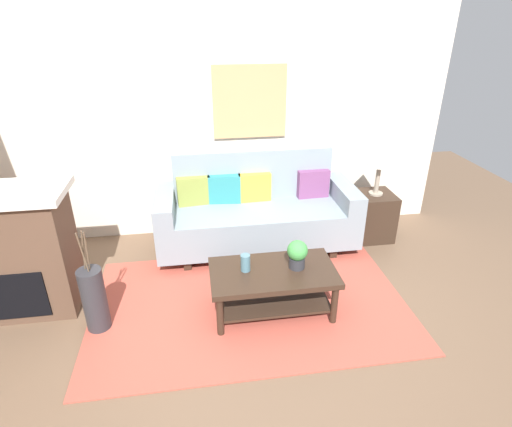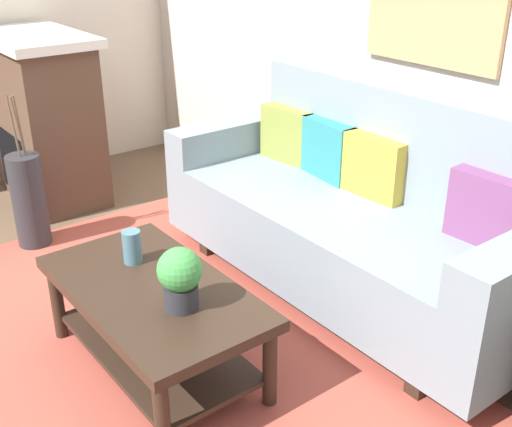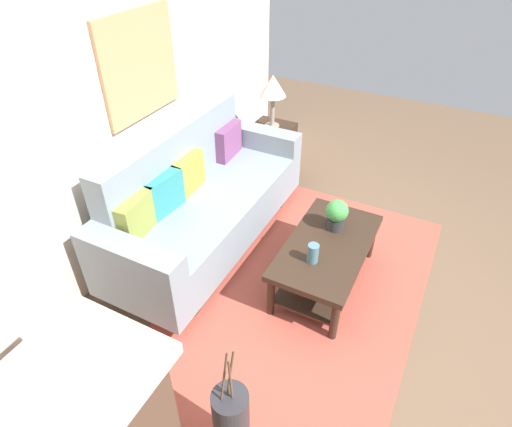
{
  "view_description": "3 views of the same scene",
  "coord_description": "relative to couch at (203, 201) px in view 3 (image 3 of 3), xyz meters",
  "views": [
    {
      "loc": [
        -0.42,
        -2.56,
        2.45
      ],
      "look_at": [
        0.13,
        0.99,
        0.7
      ],
      "focal_mm": 28.94,
      "sensor_mm": 36.0,
      "label": 1
    },
    {
      "loc": [
        2.3,
        -0.68,
        1.85
      ],
      "look_at": [
        -0.03,
        1.11,
        0.48
      ],
      "focal_mm": 44.81,
      "sensor_mm": 36.0,
      "label": 2
    },
    {
      "loc": [
        -2.3,
        -0.26,
        2.62
      ],
      "look_at": [
        0.13,
        0.98,
        0.56
      ],
      "focal_mm": 30.03,
      "sensor_mm": 36.0,
      "label": 3
    }
  ],
  "objects": [
    {
      "name": "ground_plane",
      "position": [
        -0.23,
        -1.56,
        -0.43
      ],
      "size": [
        9.09,
        9.09,
        0.0
      ],
      "primitive_type": "plane",
      "color": "brown"
    },
    {
      "name": "wall_back",
      "position": [
        -0.23,
        0.54,
        0.92
      ],
      "size": [
        5.09,
        0.1,
        2.7
      ],
      "primitive_type": "cube",
      "color": "beige",
      "rests_on": "ground_plane"
    },
    {
      "name": "area_rug",
      "position": [
        -0.23,
        -1.06,
        -0.42
      ],
      "size": [
        2.87,
        1.78,
        0.01
      ],
      "primitive_type": "cube",
      "color": "#B24C3D",
      "rests_on": "ground_plane"
    },
    {
      "name": "couch",
      "position": [
        0.0,
        0.0,
        0.0
      ],
      "size": [
        2.19,
        0.84,
        1.08
      ],
      "color": "gray",
      "rests_on": "ground_plane"
    },
    {
      "name": "throw_pillow_olive",
      "position": [
        -0.68,
        0.13,
        0.25
      ],
      "size": [
        0.37,
        0.16,
        0.32
      ],
      "primitive_type": "cube",
      "rotation": [
        0.0,
        0.0,
        0.11
      ],
      "color": "olive",
      "rests_on": "couch"
    },
    {
      "name": "throw_pillow_teal",
      "position": [
        -0.34,
        0.13,
        0.25
      ],
      "size": [
        0.37,
        0.16,
        0.32
      ],
      "primitive_type": "cube",
      "rotation": [
        0.0,
        0.0,
        -0.1
      ],
      "color": "teal",
      "rests_on": "couch"
    },
    {
      "name": "throw_pillow_mustard",
      "position": [
        -0.0,
        0.13,
        0.25
      ],
      "size": [
        0.37,
        0.14,
        0.32
      ],
      "primitive_type": "cube",
      "rotation": [
        0.0,
        0.0,
        0.05
      ],
      "color": "gold",
      "rests_on": "couch"
    },
    {
      "name": "throw_pillow_plum",
      "position": [
        0.68,
        0.13,
        0.25
      ],
      "size": [
        0.37,
        0.14,
        0.32
      ],
      "primitive_type": "cube",
      "rotation": [
        0.0,
        0.0,
        0.05
      ],
      "color": "#7A4270",
      "rests_on": "couch"
    },
    {
      "name": "coffee_table",
      "position": [
        -0.03,
        -1.18,
        -0.12
      ],
      "size": [
        1.1,
        0.6,
        0.43
      ],
      "color": "#332319",
      "rests_on": "ground_plane"
    },
    {
      "name": "tabletop_vase",
      "position": [
        -0.27,
        -1.14,
        0.08
      ],
      "size": [
        0.08,
        0.08,
        0.15
      ],
      "primitive_type": "cylinder",
      "color": "slate",
      "rests_on": "coffee_table"
    },
    {
      "name": "potted_plant_tabletop",
      "position": [
        0.18,
        -1.16,
        0.14
      ],
      "size": [
        0.18,
        0.18,
        0.26
      ],
      "color": "#2D2D33",
      "rests_on": "coffee_table"
    },
    {
      "name": "side_table",
      "position": [
        1.39,
        -0.01,
        -0.15
      ],
      "size": [
        0.44,
        0.44,
        0.56
      ],
      "primitive_type": "cube",
      "color": "#332319",
      "rests_on": "ground_plane"
    },
    {
      "name": "table_lamp",
      "position": [
        1.39,
        -0.01,
        0.56
      ],
      "size": [
        0.28,
        0.28,
        0.57
      ],
      "color": "gray",
      "rests_on": "side_table"
    },
    {
      "name": "floor_vase",
      "position": [
        -1.55,
        -1.18,
        -0.14
      ],
      "size": [
        0.2,
        0.2,
        0.59
      ],
      "primitive_type": "cylinder",
      "color": "#2D2D33",
      "rests_on": "ground_plane"
    },
    {
      "name": "floor_vase_branch_a",
      "position": [
        -1.53,
        -1.18,
        0.33
      ],
      "size": [
        0.03,
        0.05,
        0.36
      ],
      "primitive_type": "cylinder",
      "rotation": [
        0.1,
        0.06,
        0.0
      ],
      "color": "brown",
      "rests_on": "floor_vase"
    },
    {
      "name": "floor_vase_branch_b",
      "position": [
        -1.56,
        -1.16,
        0.33
      ],
      "size": [
        0.05,
        0.04,
        0.36
      ],
      "primitive_type": "cylinder",
      "rotation": [
        0.08,
        0.11,
        0.0
      ],
      "color": "brown",
      "rests_on": "floor_vase"
    },
    {
      "name": "floor_vase_branch_c",
      "position": [
        -1.56,
        -1.2,
        0.33
      ],
      "size": [
        0.04,
        0.02,
        0.36
      ],
      "primitive_type": "cylinder",
      "rotation": [
        0.03,
        -0.09,
        0.0
      ],
      "color": "brown",
      "rests_on": "floor_vase"
    },
    {
      "name": "framed_painting",
      "position": [
        -0.0,
        0.47,
        1.13
      ],
      "size": [
        0.82,
        0.03,
        0.79
      ],
      "primitive_type": "cube",
      "color": "tan"
    }
  ]
}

